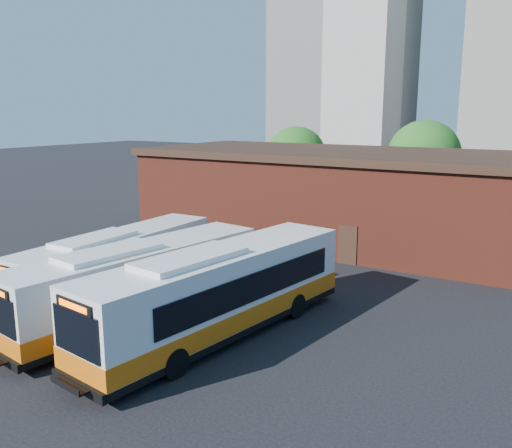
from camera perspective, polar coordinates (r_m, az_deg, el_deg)
The scene contains 8 objects.
ground at distance 23.69m, azimuth -10.89°, elevation -11.05°, with size 220.00×220.00×0.00m, color black.
bus_midwest at distance 27.89m, azimuth -14.30°, elevation -4.37°, with size 2.91×12.37×3.35m.
bus_mideast at distance 24.48m, azimuth -12.10°, elevation -6.35°, with size 4.38×13.13×3.52m.
bus_east at distance 22.38m, azimuth -3.81°, elevation -7.53°, with size 4.56×14.04×3.77m.
transit_worker at distance 18.59m, azimuth -15.10°, elevation -14.84°, with size 0.66×0.43×1.81m, color #121B35.
depot_building at distance 39.34m, azimuth 9.01°, elevation 3.10°, with size 28.60×12.60×6.40m.
tree_west at distance 54.21m, azimuth 4.25°, elevation 7.05°, with size 6.00×6.00×7.65m.
tree_mid at distance 51.72m, azimuth 17.26°, elevation 6.81°, with size 6.56×6.56×8.36m.
Camera 1 is at (15.02, -15.89, 9.12)m, focal length 38.00 mm.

